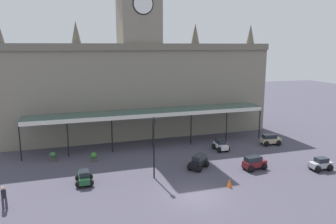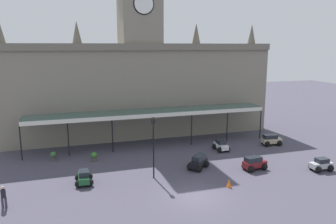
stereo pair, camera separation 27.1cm
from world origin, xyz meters
name	(u,v)px [view 1 (the left image)]	position (x,y,z in m)	size (l,w,h in m)	color
ground_plane	(197,197)	(0.00, 0.00, 0.00)	(140.00, 140.00, 0.00)	#454150
station_building	(140,83)	(0.00, 19.25, 6.78)	(33.52, 5.70, 19.90)	gray
entrance_canopy	(150,112)	(0.00, 14.21, 3.94)	(27.76, 3.26, 4.10)	#38564C
car_silver_sedan	(321,165)	(13.21, 1.70, 0.50)	(2.07, 1.56, 1.19)	#B2B5BA
car_black_estate	(198,163)	(2.45, 5.57, 0.56)	(2.41, 2.33, 1.27)	black
car_green_sedan	(84,178)	(-8.14, 5.12, 0.50)	(1.57, 2.08, 1.19)	#1E512D
car_white_sedan	(221,146)	(6.96, 9.94, 0.50)	(1.55, 2.07, 1.19)	silver
car_maroon_estate	(254,164)	(7.35, 3.74, 0.56)	(2.34, 1.72, 1.27)	maroon
car_beige_estate	(270,140)	(13.47, 10.03, 0.56)	(2.33, 1.70, 1.27)	tan
pedestrian_beside_cars	(4,197)	(-13.86, 2.45, 0.91)	(0.38, 0.34, 1.67)	#3F384C
victorian_lamppost	(154,141)	(-2.18, 4.62, 3.38)	(0.30, 0.30, 5.51)	black
traffic_cone	(229,183)	(3.23, 0.86, 0.37)	(0.40, 0.40, 0.74)	orange
planter_by_canopy	(94,157)	(-6.84, 10.52, 0.49)	(0.60, 0.60, 0.96)	#47423D
planter_forecourt_centre	(53,156)	(-10.76, 11.93, 0.49)	(0.60, 0.60, 0.96)	#47423D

